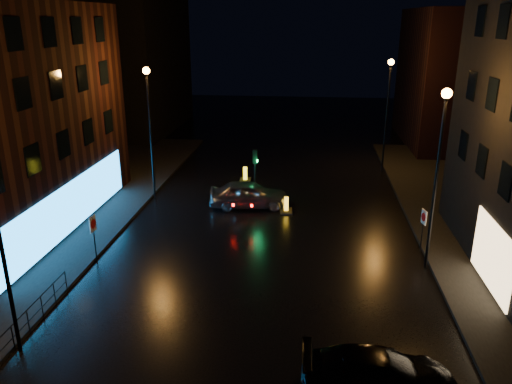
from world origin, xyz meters
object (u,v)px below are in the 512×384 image
(traffic_signal, at_px, (255,194))
(road_sign_left, at_px, (93,228))
(bollard_near, at_px, (286,209))
(dark_sedan, at_px, (379,373))
(bollard_far, at_px, (245,178))
(road_sign_right, at_px, (424,221))
(silver_hatchback, at_px, (249,194))

(traffic_signal, bearing_deg, road_sign_left, -126.31)
(bollard_near, bearing_deg, dark_sedan, -80.70)
(dark_sedan, bearing_deg, bollard_near, 12.11)
(traffic_signal, relative_size, bollard_near, 3.03)
(traffic_signal, xyz_separation_m, dark_sedan, (5.75, -16.75, 0.20))
(bollard_far, height_order, road_sign_left, road_sign_left)
(bollard_near, height_order, road_sign_left, road_sign_left)
(bollard_far, distance_m, road_sign_right, 14.77)
(road_sign_left, bearing_deg, traffic_signal, 58.27)
(traffic_signal, distance_m, bollard_near, 2.63)
(traffic_signal, relative_size, silver_hatchback, 0.71)
(road_sign_left, relative_size, road_sign_right, 1.05)
(bollard_near, height_order, road_sign_right, road_sign_right)
(traffic_signal, xyz_separation_m, silver_hatchback, (-0.29, -0.94, 0.32))
(traffic_signal, height_order, silver_hatchback, traffic_signal)
(dark_sedan, xyz_separation_m, bollard_far, (-6.93, 20.99, -0.47))
(traffic_signal, distance_m, dark_sedan, 17.71)
(bollard_far, xyz_separation_m, road_sign_right, (10.28, -10.51, 1.44))
(dark_sedan, distance_m, road_sign_left, 14.64)
(road_sign_left, xyz_separation_m, road_sign_right, (15.79, 2.85, -0.09))
(traffic_signal, relative_size, road_sign_right, 1.55)
(bollard_far, xyz_separation_m, road_sign_left, (-5.51, -13.36, 1.53))
(road_sign_left, distance_m, road_sign_right, 16.05)
(traffic_signal, xyz_separation_m, road_sign_left, (-6.70, -9.11, 1.26))
(traffic_signal, bearing_deg, road_sign_right, -34.55)
(dark_sedan, bearing_deg, silver_hatchback, 19.41)
(silver_hatchback, bearing_deg, bollard_near, -112.47)
(silver_hatchback, height_order, bollard_near, silver_hatchback)
(dark_sedan, bearing_deg, bollard_far, 16.79)
(traffic_signal, height_order, bollard_near, traffic_signal)
(road_sign_right, bearing_deg, traffic_signal, -46.47)
(road_sign_left, bearing_deg, dark_sedan, -26.96)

